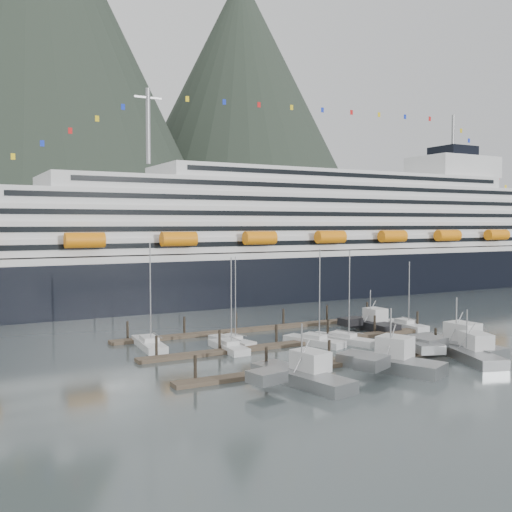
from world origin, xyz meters
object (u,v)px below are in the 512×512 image
object	(u,v)px
sailboat_a	(229,347)
trawler_b	(390,362)
trawler_c	(465,352)
trawler_d	(455,345)
sailboat_b	(232,341)
sailboat_c	(314,342)
trawler_e	(369,324)
sailboat_h	(405,326)
cruise_ship	(305,246)
sailboat_d	(343,340)
trawler_a	(301,376)
sailboat_e	(149,345)

from	to	relation	value
sailboat_a	trawler_b	world-z (taller)	sailboat_a
trawler_c	trawler_d	xyz separation A→B (m)	(2.05, 3.64, 0.11)
sailboat_b	sailboat_c	bearing A→B (deg)	-131.81
sailboat_c	trawler_b	size ratio (longest dim) A/B	1.09
sailboat_b	trawler_b	bearing A→B (deg)	-169.08
sailboat_a	trawler_e	bearing A→B (deg)	-80.79
sailboat_b	sailboat_h	size ratio (longest dim) A/B	1.13
cruise_ship	trawler_c	size ratio (longest dim) A/B	14.75
sailboat_a	sailboat_h	world-z (taller)	sailboat_a
sailboat_b	trawler_b	size ratio (longest dim) A/B	0.99
sailboat_b	trawler_b	distance (m)	24.89
sailboat_b	trawler_e	size ratio (longest dim) A/B	1.18
sailboat_h	trawler_d	xyz separation A→B (m)	(-6.79, -17.28, 0.60)
sailboat_b	sailboat_c	distance (m)	11.90
sailboat_a	sailboat_d	size ratio (longest dim) A/B	0.95
cruise_ship	trawler_b	distance (m)	78.43
trawler_e	sailboat_h	bearing A→B (deg)	-112.73
sailboat_a	trawler_b	xyz separation A→B (m)	(11.98, -19.27, 0.59)
sailboat_c	sailboat_d	distance (m)	4.59
trawler_b	sailboat_b	bearing A→B (deg)	-0.92
sailboat_a	trawler_a	distance (m)	19.25
sailboat_b	sailboat_d	distance (m)	16.31
sailboat_a	trawler_e	xyz separation A→B (m)	(27.85, 3.98, 0.49)
sailboat_c	trawler_c	size ratio (longest dim) A/B	1.01
trawler_c	trawler_e	xyz separation A→B (m)	(3.13, 23.13, 0.01)
trawler_d	sailboat_c	bearing A→B (deg)	42.32
sailboat_e	trawler_a	size ratio (longest dim) A/B	1.12
sailboat_a	trawler_c	xyz separation A→B (m)	(24.72, -19.16, 0.48)
sailboat_a	trawler_a	bearing A→B (deg)	179.33
cruise_ship	sailboat_c	size ratio (longest dim) A/B	14.63
sailboat_b	sailboat_e	world-z (taller)	sailboat_e
sailboat_h	trawler_b	size ratio (longest dim) A/B	0.88
sailboat_b	sailboat_a	bearing A→B (deg)	136.06
sailboat_d	sailboat_h	world-z (taller)	sailboat_d
cruise_ship	sailboat_a	xyz separation A→B (m)	(-45.59, -50.74, -11.62)
sailboat_d	sailboat_h	bearing A→B (deg)	-94.03
cruise_ship	trawler_d	xyz separation A→B (m)	(-18.81, -66.26, -11.03)
sailboat_c	trawler_b	distance (m)	17.02
trawler_a	trawler_c	size ratio (longest dim) A/B	0.96
sailboat_e	trawler_d	bearing A→B (deg)	-118.06
sailboat_b	trawler_a	xyz separation A→B (m)	(-2.85, -22.88, 0.52)
trawler_c	trawler_e	bearing A→B (deg)	10.76
cruise_ship	trawler_e	xyz separation A→B (m)	(-17.73, -46.76, -11.13)
cruise_ship	sailboat_b	size ratio (longest dim) A/B	16.00
cruise_ship	trawler_a	world-z (taller)	cruise_ship
sailboat_a	sailboat_c	xyz separation A→B (m)	(12.60, -2.26, 0.01)
sailboat_c	sailboat_h	distance (m)	21.34
sailboat_c	trawler_b	bearing A→B (deg)	157.97
cruise_ship	trawler_c	world-z (taller)	cruise_ship
sailboat_h	sailboat_e	bearing A→B (deg)	83.79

